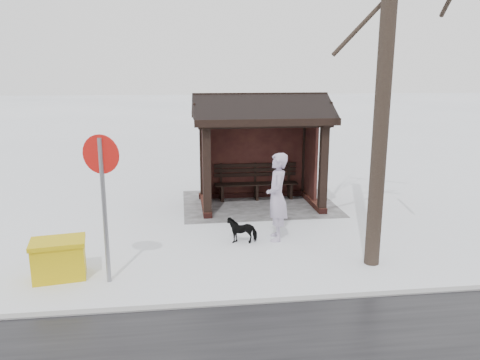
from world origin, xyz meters
The scene contains 8 objects.
ground centered at (0.00, 0.00, 0.00)m, with size 120.00×120.00×0.00m, color white.
kerb centered at (0.00, 5.50, 0.01)m, with size 120.00×0.15×0.06m, color gray.
trampled_patch centered at (0.00, -0.20, 0.01)m, with size 4.20×3.20×0.02m, color #96969B.
bus_shelter centered at (0.00, -0.16, 2.17)m, with size 3.60×2.40×3.09m.
pedestrian centered at (0.07, 2.65, 0.97)m, with size 0.71×0.47×1.94m, color #B3A5C1.
dog centered at (0.85, 2.72, 0.28)m, with size 0.30×0.65×0.55m, color black.
grit_bin centered at (4.36, 4.11, 0.37)m, with size 1.03×0.79×0.72m.
road_sign centered at (3.46, 4.37, 1.87)m, with size 0.64×0.27×2.64m.
Camera 1 is at (2.11, 12.31, 3.68)m, focal length 35.00 mm.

